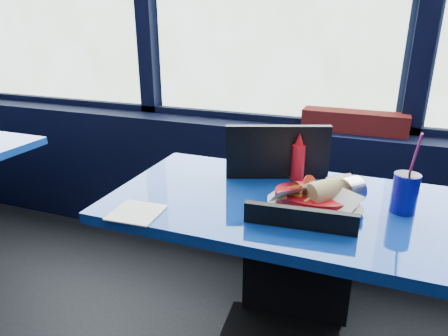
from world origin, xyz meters
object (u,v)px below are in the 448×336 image
(food_basket, at_px, (317,197))
(ketchup_bottle, at_px, (298,160))
(chair_near_back, at_px, (290,209))
(soda_cup, at_px, (405,192))
(planter_box, at_px, (354,121))
(chair_near_front, at_px, (284,321))
(near_table, at_px, (275,242))

(food_basket, bearing_deg, ketchup_bottle, 92.53)
(chair_near_back, xyz_separation_m, soda_cup, (0.43, -0.27, 0.26))
(planter_box, height_order, food_basket, planter_box)
(ketchup_bottle, xyz_separation_m, soda_cup, (0.39, -0.16, -0.02))
(chair_near_back, distance_m, food_basket, 0.44)
(chair_near_front, xyz_separation_m, ketchup_bottle, (-0.08, 0.50, 0.37))
(ketchup_bottle, bearing_deg, food_basket, -63.64)
(chair_near_front, height_order, chair_near_back, chair_near_back)
(near_table, relative_size, food_basket, 3.27)
(chair_near_front, relative_size, planter_box, 1.51)
(near_table, bearing_deg, chair_near_back, 91.56)
(near_table, xyz_separation_m, chair_near_front, (0.11, -0.29, -0.10))
(chair_near_back, relative_size, soda_cup, 3.39)
(planter_box, distance_m, ketchup_bottle, 0.70)
(chair_near_back, relative_size, ketchup_bottle, 4.87)
(food_basket, height_order, soda_cup, soda_cup)
(ketchup_bottle, bearing_deg, chair_near_back, 109.97)
(chair_near_front, bearing_deg, ketchup_bottle, 94.07)
(planter_box, bearing_deg, soda_cup, -73.91)
(soda_cup, bearing_deg, ketchup_bottle, 158.25)
(chair_near_back, bearing_deg, soda_cup, 127.80)
(near_table, bearing_deg, food_basket, -6.80)
(near_table, relative_size, planter_box, 2.21)
(chair_near_front, distance_m, soda_cup, 0.58)
(near_table, distance_m, chair_near_back, 0.32)
(near_table, bearing_deg, soda_cup, 6.96)
(food_basket, bearing_deg, chair_near_front, -121.07)
(chair_near_back, bearing_deg, food_basket, 94.00)
(soda_cup, bearing_deg, food_basket, -166.17)
(chair_near_front, xyz_separation_m, soda_cup, (0.31, 0.34, 0.35))
(chair_near_front, height_order, soda_cup, soda_cup)
(chair_near_back, height_order, soda_cup, soda_cup)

